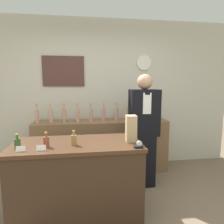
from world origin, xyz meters
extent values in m
cube|color=beige|center=(0.00, 2.00, 1.35)|extent=(5.20, 0.06, 2.70)
cube|color=#4C2E2B|center=(-0.58, 1.96, 1.77)|extent=(0.72, 0.02, 0.52)
cylinder|color=white|center=(0.88, 1.95, 1.94)|extent=(0.27, 0.03, 0.27)
cube|color=brown|center=(0.06, 1.72, 0.46)|extent=(2.31, 0.45, 0.91)
cube|color=#382619|center=(-0.33, 0.51, 0.43)|extent=(1.40, 0.65, 0.87)
cube|color=#442B1B|center=(-0.33, 0.51, 0.89)|extent=(1.43, 0.68, 0.04)
cylinder|color=#2D5123|center=(-0.95, 0.25, 0.35)|extent=(0.07, 0.07, 0.26)
cylinder|color=tan|center=(-0.53, 0.25, 0.35)|extent=(0.07, 0.07, 0.26)
cylinder|color=tan|center=(-0.12, 0.25, 0.35)|extent=(0.07, 0.07, 0.26)
cylinder|color=brown|center=(0.30, 0.25, 0.35)|extent=(0.07, 0.07, 0.26)
cube|color=black|center=(0.65, 1.14, 0.39)|extent=(0.33, 0.26, 0.79)
cube|color=black|center=(0.65, 1.14, 1.13)|extent=(0.43, 0.26, 0.69)
cube|color=white|center=(0.65, 1.01, 1.28)|extent=(0.12, 0.01, 0.30)
cube|color=black|center=(0.65, 1.01, 1.42)|extent=(0.07, 0.01, 0.03)
sphere|color=tan|center=(0.65, 1.14, 1.59)|extent=(0.22, 0.22, 0.22)
cylinder|color=#B27047|center=(0.99, 1.70, 0.97)|extent=(0.21, 0.21, 0.11)
sphere|color=#2D6B2D|center=(0.99, 1.70, 1.13)|extent=(0.24, 0.24, 0.24)
cube|color=tan|center=(0.29, 0.48, 1.06)|extent=(0.12, 0.13, 0.30)
cube|color=black|center=(0.31, 0.24, 0.92)|extent=(0.09, 0.06, 0.02)
cylinder|color=silver|center=(0.32, 0.24, 0.95)|extent=(0.06, 0.02, 0.06)
cube|color=white|center=(-0.86, 0.29, 0.93)|extent=(0.09, 0.02, 0.06)
cube|color=white|center=(-0.67, 0.29, 0.93)|extent=(0.09, 0.02, 0.06)
cylinder|color=#2C5320|center=(-0.91, 0.37, 0.96)|extent=(0.06, 0.06, 0.11)
cylinder|color=#2C5320|center=(-0.91, 0.37, 1.03)|extent=(0.02, 0.02, 0.04)
cylinder|color=#B29933|center=(-0.91, 0.37, 1.06)|extent=(0.03, 0.03, 0.01)
cylinder|color=brown|center=(-0.64, 0.40, 0.96)|extent=(0.06, 0.06, 0.11)
cylinder|color=brown|center=(-0.64, 0.40, 1.03)|extent=(0.02, 0.02, 0.04)
cylinder|color=#B29933|center=(-0.64, 0.40, 1.06)|extent=(0.03, 0.03, 0.01)
cylinder|color=#9C7041|center=(-0.36, 0.42, 0.96)|extent=(0.06, 0.06, 0.11)
cylinder|color=#9C7041|center=(-0.36, 0.42, 1.03)|extent=(0.02, 0.02, 0.04)
cylinder|color=#B29933|center=(-0.36, 0.42, 1.06)|extent=(0.03, 0.03, 0.01)
cylinder|color=tan|center=(-1.01, 1.72, 1.02)|extent=(0.07, 0.07, 0.22)
cylinder|color=tan|center=(-1.01, 1.72, 1.17)|extent=(0.03, 0.03, 0.08)
cylinder|color=#B29933|center=(-1.01, 1.72, 1.22)|extent=(0.03, 0.03, 0.03)
cylinder|color=tan|center=(-0.79, 1.72, 1.02)|extent=(0.07, 0.07, 0.22)
cylinder|color=tan|center=(-0.79, 1.72, 1.17)|extent=(0.03, 0.03, 0.08)
cylinder|color=#B29933|center=(-0.79, 1.72, 1.22)|extent=(0.03, 0.03, 0.03)
cylinder|color=tan|center=(-0.57, 1.71, 1.02)|extent=(0.07, 0.07, 0.22)
cylinder|color=tan|center=(-0.57, 1.71, 1.17)|extent=(0.03, 0.03, 0.08)
cylinder|color=#B29933|center=(-0.57, 1.71, 1.22)|extent=(0.03, 0.03, 0.03)
cylinder|color=tan|center=(-0.34, 1.72, 1.02)|extent=(0.07, 0.07, 0.22)
cylinder|color=tan|center=(-0.34, 1.72, 1.17)|extent=(0.03, 0.03, 0.08)
cylinder|color=#B29933|center=(-0.34, 1.72, 1.22)|extent=(0.03, 0.03, 0.03)
cylinder|color=tan|center=(-0.12, 1.70, 1.02)|extent=(0.07, 0.07, 0.22)
cylinder|color=tan|center=(-0.12, 1.70, 1.17)|extent=(0.03, 0.03, 0.08)
cylinder|color=#B29933|center=(-0.12, 1.70, 1.22)|extent=(0.03, 0.03, 0.03)
cylinder|color=tan|center=(0.10, 1.70, 1.02)|extent=(0.07, 0.07, 0.22)
cylinder|color=tan|center=(0.10, 1.70, 1.17)|extent=(0.03, 0.03, 0.08)
cylinder|color=#B29933|center=(0.10, 1.70, 1.22)|extent=(0.03, 0.03, 0.03)
cylinder|color=tan|center=(0.32, 1.70, 1.02)|extent=(0.07, 0.07, 0.22)
cylinder|color=tan|center=(0.32, 1.70, 1.17)|extent=(0.03, 0.03, 0.08)
cylinder|color=#B29933|center=(0.32, 1.70, 1.22)|extent=(0.03, 0.03, 0.03)
cylinder|color=tan|center=(0.55, 1.73, 1.02)|extent=(0.07, 0.07, 0.22)
cylinder|color=tan|center=(0.55, 1.73, 1.17)|extent=(0.03, 0.03, 0.08)
cylinder|color=#B29933|center=(0.55, 1.73, 1.22)|extent=(0.03, 0.03, 0.03)
cylinder|color=tan|center=(0.77, 1.70, 1.02)|extent=(0.07, 0.07, 0.22)
cylinder|color=tan|center=(0.77, 1.70, 1.17)|extent=(0.03, 0.03, 0.08)
cylinder|color=#B29933|center=(0.77, 1.70, 1.22)|extent=(0.03, 0.03, 0.03)
camera|label=1|loc=(-0.25, -1.69, 1.57)|focal=32.00mm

